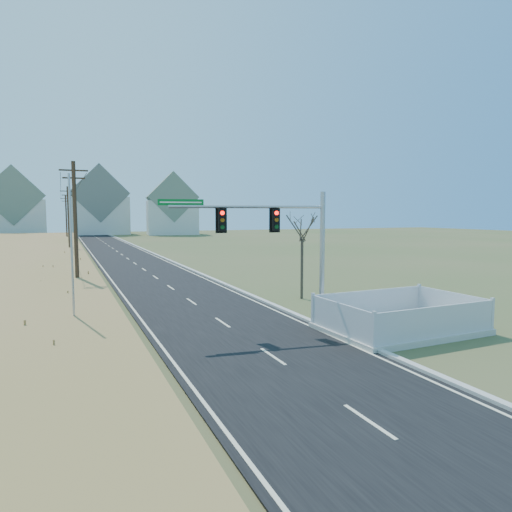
{
  "coord_description": "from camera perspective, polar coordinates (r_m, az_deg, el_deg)",
  "views": [
    {
      "loc": [
        -7.34,
        -17.56,
        5.56
      ],
      "look_at": [
        1.78,
        3.85,
        3.4
      ],
      "focal_mm": 32.0,
      "sensor_mm": 36.0,
      "label": 1
    }
  ],
  "objects": [
    {
      "name": "condo_nnw",
      "position": [
        126.02,
        -28.06,
        5.31
      ],
      "size": [
        14.93,
        11.17,
        17.03
      ],
      "rotation": [
        0.0,
        0.0,
        0.07
      ],
      "color": "silver",
      "rests_on": "ground"
    },
    {
      "name": "fence_enclosure",
      "position": [
        22.88,
        17.49,
        -8.22
      ],
      "size": [
        7.23,
        5.04,
        1.63
      ],
      "rotation": [
        0.0,
        0.0,
        0.03
      ],
      "color": "#B7B5AD",
      "rests_on": "ground"
    },
    {
      "name": "flagpole",
      "position": [
        20.49,
        -21.95,
        -2.61
      ],
      "size": [
        0.32,
        0.32,
        7.21
      ],
      "color": "#B7B5AD",
      "rests_on": "ground"
    },
    {
      "name": "condo_ne",
      "position": [
        124.6,
        -10.45,
        5.8
      ],
      "size": [
        14.12,
        10.51,
        16.52
      ],
      "rotation": [
        0.0,
        0.0,
        -0.1
      ],
      "color": "silver",
      "rests_on": "ground"
    },
    {
      "name": "ground",
      "position": [
        19.83,
        -0.39,
        -10.99
      ],
      "size": [
        260.0,
        260.0,
        0.0
      ],
      "primitive_type": "plane",
      "color": "#405127",
      "rests_on": "ground"
    },
    {
      "name": "curb",
      "position": [
        68.75,
        -13.38,
        0.6
      ],
      "size": [
        0.3,
        180.0,
        0.18
      ],
      "primitive_type": "cube",
      "color": "#B2AFA8",
      "rests_on": "ground"
    },
    {
      "name": "bare_tree",
      "position": [
        29.7,
        5.81,
        3.84
      ],
      "size": [
        2.25,
        2.25,
        5.97
      ],
      "color": "#4C3F33",
      "rests_on": "ground"
    },
    {
      "name": "utility_pole_near",
      "position": [
        32.58,
        -21.63,
        3.39
      ],
      "size": [
        1.8,
        0.26,
        9.0
      ],
      "color": "#422D1E",
      "rests_on": "ground"
    },
    {
      "name": "utility_pole_mid",
      "position": [
        62.57,
        -22.37,
        4.1
      ],
      "size": [
        1.8,
        0.26,
        9.0
      ],
      "color": "#422D1E",
      "rests_on": "ground"
    },
    {
      "name": "utility_pole_far",
      "position": [
        92.57,
        -22.62,
        4.35
      ],
      "size": [
        1.8,
        0.26,
        9.0
      ],
      "color": "#422D1E",
      "rests_on": "ground"
    },
    {
      "name": "traffic_signal_mast",
      "position": [
        22.48,
        3.99,
        1.67
      ],
      "size": [
        8.3,
        1.39,
        6.65
      ],
      "rotation": [
        0.0,
        0.0,
        -0.13
      ],
      "color": "#9EA0A5",
      "rests_on": "ground"
    },
    {
      "name": "condo_n",
      "position": [
        129.91,
        -19.05,
        5.92
      ],
      "size": [
        15.27,
        10.2,
        18.54
      ],
      "color": "silver",
      "rests_on": "ground"
    },
    {
      "name": "road",
      "position": [
        68.18,
        -16.82,
        0.42
      ],
      "size": [
        8.0,
        180.0,
        0.06
      ],
      "primitive_type": "cube",
      "color": "black",
      "rests_on": "ground"
    },
    {
      "name": "open_sign",
      "position": [
        24.29,
        11.24,
        -7.12
      ],
      "size": [
        0.57,
        0.16,
        0.71
      ],
      "rotation": [
        0.0,
        0.0,
        0.19
      ],
      "color": "white",
      "rests_on": "ground"
    }
  ]
}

